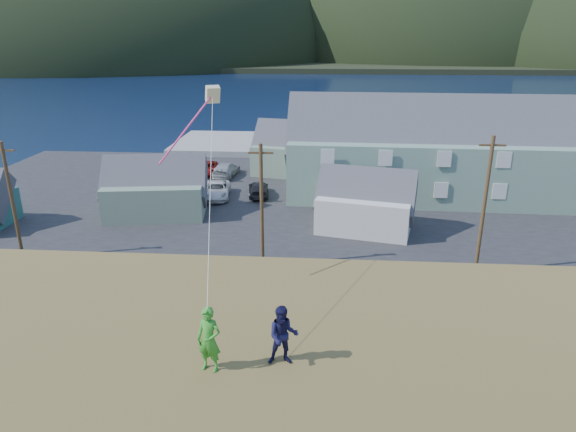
% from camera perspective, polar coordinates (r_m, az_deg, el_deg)
% --- Properties ---
extents(ground, '(900.00, 900.00, 0.00)m').
position_cam_1_polar(ground, '(33.74, 1.08, -6.99)').
color(ground, '#0A1638').
rests_on(ground, ground).
extents(grass_strip, '(110.00, 8.00, 0.10)m').
position_cam_1_polar(grass_strip, '(31.94, 0.88, -8.52)').
color(grass_strip, '#4C3D19').
rests_on(grass_strip, ground).
extents(waterfront_lot, '(72.00, 36.00, 0.12)m').
position_cam_1_polar(waterfront_lot, '(49.47, 2.18, 1.97)').
color(waterfront_lot, '#28282B').
rests_on(waterfront_lot, ground).
extents(wharf, '(26.00, 14.00, 0.90)m').
position_cam_1_polar(wharf, '(72.01, -1.94, 7.98)').
color(wharf, gray).
rests_on(wharf, ground).
extents(far_shore, '(900.00, 320.00, 2.00)m').
position_cam_1_polar(far_shore, '(360.35, 4.15, 17.52)').
color(far_shore, black).
rests_on(far_shore, ground).
extents(far_hills, '(760.00, 265.00, 143.00)m').
position_cam_1_polar(far_hills, '(311.59, 10.96, 17.06)').
color(far_hills, black).
rests_on(far_hills, ground).
extents(lodge, '(33.79, 10.36, 11.79)m').
position_cam_1_polar(lodge, '(51.54, 19.11, 6.78)').
color(lodge, gray).
rests_on(lodge, waterfront_lot).
extents(shed_palegreen_near, '(9.44, 6.63, 6.36)m').
position_cam_1_polar(shed_palegreen_near, '(45.83, -14.50, 2.95)').
color(shed_palegreen_near, slate).
rests_on(shed_palegreen_near, waterfront_lot).
extents(shed_white, '(8.62, 6.65, 6.13)m').
position_cam_1_polar(shed_white, '(41.40, 8.62, 1.51)').
color(shed_white, silver).
rests_on(shed_white, waterfront_lot).
extents(shed_palegreen_far, '(11.73, 8.09, 7.23)m').
position_cam_1_polar(shed_palegreen_far, '(57.62, 1.58, 7.34)').
color(shed_palegreen_far, gray).
rests_on(shed_palegreen_far, waterfront_lot).
extents(utility_poles, '(31.47, 0.24, 9.19)m').
position_cam_1_polar(utility_poles, '(33.65, -3.72, 1.15)').
color(utility_poles, '#47331E').
rests_on(utility_poles, waterfront_lot).
extents(parked_cars, '(22.99, 13.70, 1.55)m').
position_cam_1_polar(parked_cars, '(54.36, -6.45, 4.37)').
color(parked_cars, black).
rests_on(parked_cars, waterfront_lot).
extents(kite_flyer_green, '(0.71, 0.55, 1.73)m').
position_cam_1_polar(kite_flyer_green, '(13.13, -8.77, -13.43)').
color(kite_flyer_green, green).
rests_on(kite_flyer_green, hillside).
extents(kite_flyer_navy, '(0.85, 0.69, 1.61)m').
position_cam_1_polar(kite_flyer_navy, '(13.24, -0.55, -13.16)').
color(kite_flyer_navy, '#16163D').
rests_on(kite_flyer_navy, hillside).
extents(kite_rig, '(1.17, 3.61, 7.97)m').
position_cam_1_polar(kite_rig, '(17.59, -8.79, 12.47)').
color(kite_rig, beige).
rests_on(kite_rig, ground).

